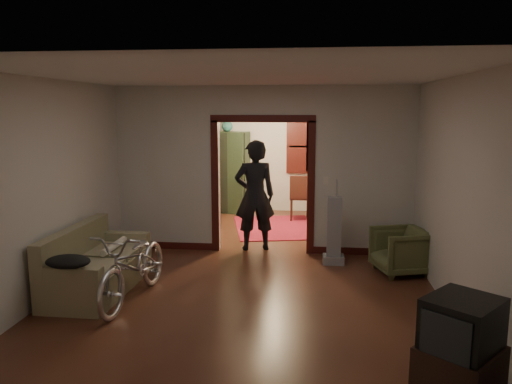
# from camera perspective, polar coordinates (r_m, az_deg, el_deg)

# --- Properties ---
(floor) EXTENTS (5.00, 8.50, 0.01)m
(floor) POSITION_cam_1_polar(r_m,az_deg,el_deg) (7.96, 0.24, -8.19)
(floor) COLOR #3A1B12
(floor) RESTS_ON ground
(ceiling) EXTENTS (5.00, 8.50, 0.01)m
(ceiling) POSITION_cam_1_polar(r_m,az_deg,el_deg) (7.60, 0.26, 12.36)
(ceiling) COLOR white
(ceiling) RESTS_ON floor
(wall_back) EXTENTS (5.00, 0.02, 2.80)m
(wall_back) POSITION_cam_1_polar(r_m,az_deg,el_deg) (11.87, 2.48, 4.53)
(wall_back) COLOR beige
(wall_back) RESTS_ON floor
(wall_left) EXTENTS (0.02, 8.50, 2.80)m
(wall_left) POSITION_cam_1_polar(r_m,az_deg,el_deg) (8.31, -17.17, 2.02)
(wall_left) COLOR beige
(wall_left) RESTS_ON floor
(wall_right) EXTENTS (0.02, 8.50, 2.80)m
(wall_right) POSITION_cam_1_polar(r_m,az_deg,el_deg) (7.80, 18.84, 1.47)
(wall_right) COLOR beige
(wall_right) RESTS_ON floor
(partition_wall) EXTENTS (5.00, 0.14, 2.80)m
(partition_wall) POSITION_cam_1_polar(r_m,az_deg,el_deg) (8.40, 0.81, 2.51)
(partition_wall) COLOR beige
(partition_wall) RESTS_ON floor
(door_casing) EXTENTS (1.74, 0.20, 2.32)m
(door_casing) POSITION_cam_1_polar(r_m,az_deg,el_deg) (8.44, 0.80, 0.49)
(door_casing) COLOR #3A100D
(door_casing) RESTS_ON floor
(far_window) EXTENTS (0.98, 0.06, 1.28)m
(far_window) POSITION_cam_1_polar(r_m,az_deg,el_deg) (11.79, 5.88, 5.19)
(far_window) COLOR black
(far_window) RESTS_ON wall_back
(chandelier) EXTENTS (0.24, 0.24, 0.24)m
(chandelier) POSITION_cam_1_polar(r_m,az_deg,el_deg) (10.08, 1.81, 9.08)
(chandelier) COLOR #FFE0A5
(chandelier) RESTS_ON ceiling
(light_switch) EXTENTS (0.08, 0.01, 0.12)m
(light_switch) POSITION_cam_1_polar(r_m,az_deg,el_deg) (8.31, 7.98, 1.30)
(light_switch) COLOR silver
(light_switch) RESTS_ON partition_wall
(sofa) EXTENTS (0.86, 1.87, 0.85)m
(sofa) POSITION_cam_1_polar(r_m,az_deg,el_deg) (7.06, -17.58, -7.34)
(sofa) COLOR #77734F
(sofa) RESTS_ON floor
(rolled_paper) EXTENTS (0.09, 0.75, 0.09)m
(rolled_paper) POSITION_cam_1_polar(r_m,az_deg,el_deg) (7.26, -15.93, -5.96)
(rolled_paper) COLOR beige
(rolled_paper) RESTS_ON sofa
(jacket) EXTENTS (0.52, 0.39, 0.15)m
(jacket) POSITION_cam_1_polar(r_m,az_deg,el_deg) (6.19, -20.69, -7.45)
(jacket) COLOR black
(jacket) RESTS_ON sofa
(bicycle) EXTENTS (0.78, 1.84, 0.94)m
(bicycle) POSITION_cam_1_polar(r_m,az_deg,el_deg) (6.54, -13.74, -8.10)
(bicycle) COLOR silver
(bicycle) RESTS_ON floor
(armchair) EXTENTS (0.92, 0.91, 0.68)m
(armchair) POSITION_cam_1_polar(r_m,az_deg,el_deg) (7.74, 16.21, -6.48)
(armchair) COLOR #535A33
(armchair) RESTS_ON floor
(tv_stand) EXTENTS (0.80, 0.81, 0.54)m
(tv_stand) POSITION_cam_1_polar(r_m,az_deg,el_deg) (4.58, 22.13, -19.17)
(tv_stand) COLOR black
(tv_stand) RESTS_ON floor
(crt_tv) EXTENTS (0.73, 0.74, 0.47)m
(crt_tv) POSITION_cam_1_polar(r_m,az_deg,el_deg) (4.39, 22.50, -14.09)
(crt_tv) COLOR black
(crt_tv) RESTS_ON tv_stand
(vacuum) EXTENTS (0.38, 0.33, 1.08)m
(vacuum) POSITION_cam_1_polar(r_m,az_deg,el_deg) (7.93, 8.91, -4.35)
(vacuum) COLOR gray
(vacuum) RESTS_ON floor
(person) EXTENTS (0.79, 0.62, 1.90)m
(person) POSITION_cam_1_polar(r_m,az_deg,el_deg) (8.55, -0.14, -0.40)
(person) COLOR black
(person) RESTS_ON floor
(oriental_rug) EXTENTS (2.05, 2.44, 0.02)m
(oriental_rug) POSITION_cam_1_polar(r_m,az_deg,el_deg) (10.33, 2.32, -4.04)
(oriental_rug) COLOR maroon
(oriental_rug) RESTS_ON floor
(locker) EXTENTS (1.04, 0.72, 1.90)m
(locker) POSITION_cam_1_polar(r_m,az_deg,el_deg) (11.79, -3.25, 2.29)
(locker) COLOR black
(locker) RESTS_ON floor
(globe) EXTENTS (0.25, 0.25, 0.25)m
(globe) POSITION_cam_1_polar(r_m,az_deg,el_deg) (11.70, -3.30, 7.11)
(globe) COLOR #1E5972
(globe) RESTS_ON locker
(desk) EXTENTS (0.97, 0.67, 0.66)m
(desk) POSITION_cam_1_polar(r_m,az_deg,el_deg) (11.42, 7.94, -1.17)
(desk) COLOR black
(desk) RESTS_ON floor
(desk_chair) EXTENTS (0.48, 0.48, 1.01)m
(desk_chair) POSITION_cam_1_polar(r_m,az_deg,el_deg) (10.97, 5.08, -0.62)
(desk_chair) COLOR black
(desk_chair) RESTS_ON floor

